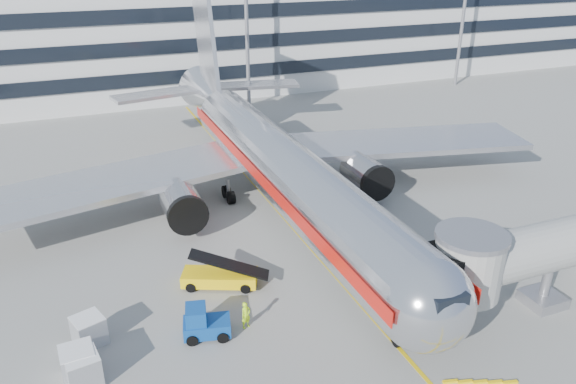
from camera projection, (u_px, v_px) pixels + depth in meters
name	position (u px, v px, depth m)	size (l,w,h in m)	color
ground	(333.00, 274.00, 38.11)	(180.00, 180.00, 0.00)	gray
lead_in_line	(280.00, 213.00, 46.55)	(0.25, 70.00, 0.01)	#E1B80B
main_jet	(272.00, 159.00, 46.27)	(50.95, 48.70, 16.06)	silver
jet_bridge	(575.00, 245.00, 33.93)	(17.80, 4.50, 7.00)	silver
terminal	(163.00, 35.00, 83.88)	(150.00, 24.25, 15.60)	silver
belt_loader	(220.00, 276.00, 36.54)	(5.14, 3.59, 2.44)	yellow
baggage_tug	(204.00, 323.00, 31.77)	(2.92, 2.20, 1.98)	navy
cargo_container_left	(78.00, 363.00, 28.74)	(1.77, 1.77, 1.76)	silver
cargo_container_right	(89.00, 330.00, 31.25)	(1.99, 1.99, 1.67)	silver
cargo_container_front	(83.00, 370.00, 28.35)	(1.86, 1.86, 1.73)	silver
ramp_worker	(246.00, 315.00, 32.49)	(0.62, 0.41, 1.70)	#C0FF1A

